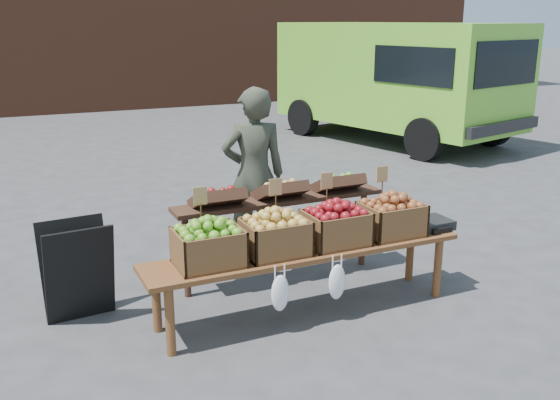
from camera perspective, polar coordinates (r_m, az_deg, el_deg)
name	(u,v)px	position (r m, az deg, el deg)	size (l,w,h in m)	color
ground	(360,318)	(5.26, 7.37, -10.64)	(80.00, 80.00, 0.00)	#404042
delivery_van	(395,83)	(12.75, 10.49, 10.48)	(2.35, 5.12, 2.29)	#68BC2E
vendor	(254,175)	(6.19, -2.41, 2.28)	(0.64, 0.42, 1.75)	#33392C
chalkboard_sign	(77,271)	(5.32, -18.03, -6.15)	(0.54, 0.30, 0.82)	black
back_table	(280,227)	(5.75, 0.00, -2.48)	(2.10, 0.44, 1.04)	#392216
display_bench	(305,281)	(5.19, 2.34, -7.40)	(2.70, 0.56, 0.57)	brown
crate_golden_apples	(209,248)	(4.74, -6.54, -4.34)	(0.50, 0.40, 0.28)	#3F9013
crate_russet_pears	(275,237)	(4.92, -0.45, -3.42)	(0.50, 0.40, 0.28)	#D1CC4B
crate_red_apples	(336,228)	(5.16, 5.12, -2.54)	(0.50, 0.40, 0.28)	maroon
crate_green_apples	(391,219)	(5.45, 10.14, -1.73)	(0.50, 0.40, 0.28)	#96552F
weighing_scale	(430,224)	(5.72, 13.59, -2.10)	(0.34, 0.30, 0.08)	black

